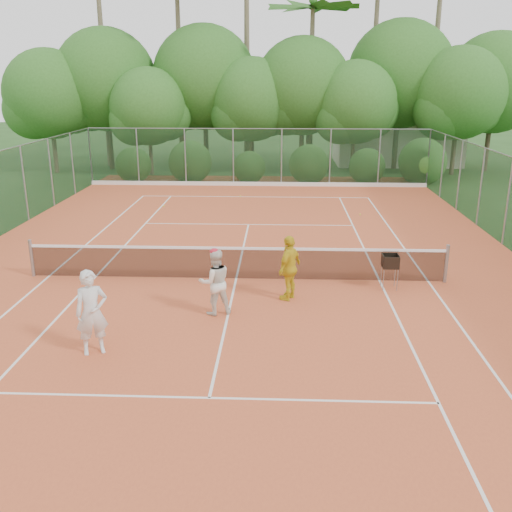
{
  "coord_description": "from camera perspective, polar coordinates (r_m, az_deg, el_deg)",
  "views": [
    {
      "loc": [
        1.24,
        -15.43,
        5.56
      ],
      "look_at": [
        0.63,
        -1.2,
        1.1
      ],
      "focal_mm": 40.0,
      "sensor_mm": 36.0,
      "label": 1
    }
  ],
  "objects": [
    {
      "name": "ground",
      "position": [
        16.45,
        -2.0,
        -2.38
      ],
      "size": [
        120.0,
        120.0,
        0.0
      ],
      "primitive_type": "plane",
      "color": "#204217",
      "rests_on": "ground"
    },
    {
      "name": "clay_court",
      "position": [
        16.44,
        -2.0,
        -2.35
      ],
      "size": [
        18.0,
        36.0,
        0.02
      ],
      "primitive_type": "cube",
      "color": "#CB582E",
      "rests_on": "ground"
    },
    {
      "name": "club_building",
      "position": [
        40.39,
        13.8,
        11.13
      ],
      "size": [
        8.0,
        5.0,
        3.0
      ],
      "primitive_type": "cube",
      "color": "beige",
      "rests_on": "ground"
    },
    {
      "name": "tennis_net",
      "position": [
        16.27,
        -2.02,
        -0.62
      ],
      "size": [
        11.97,
        0.1,
        1.1
      ],
      "color": "gray",
      "rests_on": "clay_court"
    },
    {
      "name": "player_white",
      "position": [
        12.3,
        -16.11,
        -5.45
      ],
      "size": [
        0.78,
        0.67,
        1.82
      ],
      "primitive_type": "imported",
      "rotation": [
        0.0,
        0.0,
        0.43
      ],
      "color": "silver",
      "rests_on": "clay_court"
    },
    {
      "name": "player_center_grp",
      "position": [
        13.83,
        -4.13,
        -2.59
      ],
      "size": [
        0.96,
        0.85,
        1.67
      ],
      "color": "silver",
      "rests_on": "clay_court"
    },
    {
      "name": "player_yellow",
      "position": [
        14.73,
        3.37,
        -1.18
      ],
      "size": [
        0.85,
        1.08,
        1.72
      ],
      "primitive_type": "imported",
      "rotation": [
        0.0,
        0.0,
        -2.08
      ],
      "color": "gold",
      "rests_on": "clay_court"
    },
    {
      "name": "ball_hopper",
      "position": [
        15.9,
        13.29,
        -0.57
      ],
      "size": [
        0.42,
        0.42,
        0.96
      ],
      "rotation": [
        0.0,
        0.0,
        0.06
      ],
      "color": "gray",
      "rests_on": "clay_court"
    },
    {
      "name": "stray_ball_a",
      "position": [
        26.04,
        -9.19,
        4.96
      ],
      "size": [
        0.07,
        0.07,
        0.07
      ],
      "primitive_type": "sphere",
      "color": "#D3EF37",
      "rests_on": "clay_court"
    },
    {
      "name": "stray_ball_b",
      "position": [
        27.93,
        -1.58,
        6.01
      ],
      "size": [
        0.07,
        0.07,
        0.07
      ],
      "primitive_type": "sphere",
      "color": "gold",
      "rests_on": "clay_court"
    },
    {
      "name": "stray_ball_c",
      "position": [
        24.52,
        10.37,
        4.12
      ],
      "size": [
        0.07,
        0.07,
        0.07
      ],
      "primitive_type": "sphere",
      "color": "#CBD932",
      "rests_on": "clay_court"
    },
    {
      "name": "court_markings",
      "position": [
        16.44,
        -2.0,
        -2.31
      ],
      "size": [
        11.03,
        23.83,
        0.01
      ],
      "color": "white",
      "rests_on": "clay_court"
    },
    {
      "name": "fence_back",
      "position": [
        30.72,
        0.14,
        9.83
      ],
      "size": [
        18.07,
        0.07,
        3.0
      ],
      "color": "#19381E",
      "rests_on": "clay_court"
    },
    {
      "name": "tropical_treeline",
      "position": [
        35.65,
        2.9,
        16.65
      ],
      "size": [
        32.1,
        8.49,
        15.03
      ],
      "color": "brown",
      "rests_on": "ground"
    }
  ]
}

